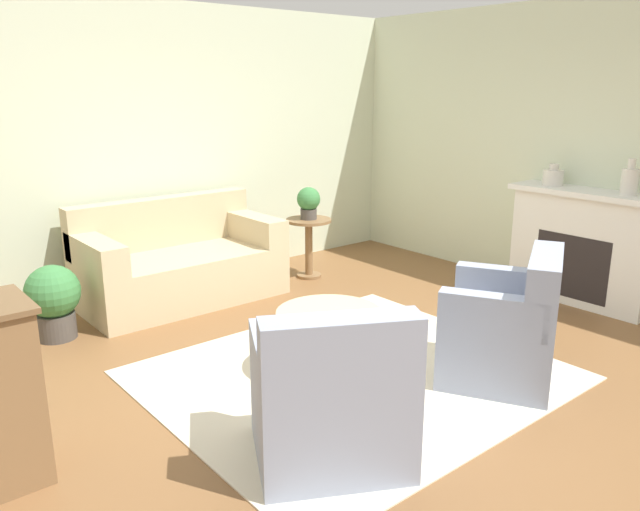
# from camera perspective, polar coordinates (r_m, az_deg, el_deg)

# --- Properties ---
(ground_plane) EXTENTS (16.00, 16.00, 0.00)m
(ground_plane) POSITION_cam_1_polar(r_m,az_deg,el_deg) (4.54, 3.02, -10.92)
(ground_plane) COLOR brown
(wall_back) EXTENTS (9.67, 0.12, 2.80)m
(wall_back) POSITION_cam_1_polar(r_m,az_deg,el_deg) (6.53, -14.50, 9.50)
(wall_back) COLOR beige
(wall_back) RESTS_ON ground_plane
(wall_right) EXTENTS (0.12, 9.84, 2.80)m
(wall_right) POSITION_cam_1_polar(r_m,az_deg,el_deg) (6.51, 23.15, 8.75)
(wall_right) COLOR beige
(wall_right) RESTS_ON ground_plane
(rug) EXTENTS (2.70, 2.37, 0.01)m
(rug) POSITION_cam_1_polar(r_m,az_deg,el_deg) (4.54, 3.03, -10.86)
(rug) COLOR beige
(rug) RESTS_ON ground_plane
(couch) EXTENTS (1.86, 0.95, 0.95)m
(couch) POSITION_cam_1_polar(r_m,az_deg,el_deg) (6.13, -12.76, -0.78)
(couch) COLOR #C6B289
(couch) RESTS_ON ground_plane
(armchair_left) EXTENTS (1.06, 1.03, 0.92)m
(armchair_left) POSITION_cam_1_polar(r_m,az_deg,el_deg) (3.44, 1.08, -13.19)
(armchair_left) COLOR #8E99B2
(armchair_left) RESTS_ON rug
(armchair_right) EXTENTS (1.06, 1.03, 0.92)m
(armchair_right) POSITION_cam_1_polar(r_m,az_deg,el_deg) (4.55, 16.67, -6.49)
(armchair_right) COLOR #8E99B2
(armchair_right) RESTS_ON rug
(ottoman_table) EXTENTS (0.75, 0.75, 0.46)m
(ottoman_table) POSITION_cam_1_polar(r_m,az_deg,el_deg) (4.46, 0.84, -7.20)
(ottoman_table) COLOR #C6B289
(ottoman_table) RESTS_ON rug
(side_table) EXTENTS (0.48, 0.48, 0.64)m
(side_table) POSITION_cam_1_polar(r_m,az_deg,el_deg) (6.66, -1.03, 1.59)
(side_table) COLOR olive
(side_table) RESTS_ON ground_plane
(fireplace) EXTENTS (0.44, 1.41, 1.08)m
(fireplace) POSITION_cam_1_polar(r_m,az_deg,el_deg) (6.34, 22.91, 0.96)
(fireplace) COLOR white
(fireplace) RESTS_ON ground_plane
(vase_mantel_near) EXTENTS (0.19, 0.19, 0.21)m
(vase_mantel_near) POSITION_cam_1_polar(r_m,az_deg,el_deg) (6.39, 20.54, 6.76)
(vase_mantel_near) COLOR silver
(vase_mantel_near) RESTS_ON fireplace
(vase_mantel_far) EXTENTS (0.14, 0.14, 0.32)m
(vase_mantel_far) POSITION_cam_1_polar(r_m,az_deg,el_deg) (6.06, 26.46, 6.14)
(vase_mantel_far) COLOR silver
(vase_mantel_far) RESTS_ON fireplace
(potted_plant_on_side_table) EXTENTS (0.25, 0.25, 0.34)m
(potted_plant_on_side_table) POSITION_cam_1_polar(r_m,az_deg,el_deg) (6.57, -1.05, 4.95)
(potted_plant_on_side_table) COLOR #4C4742
(potted_plant_on_side_table) RESTS_ON side_table
(potted_plant_floor) EXTENTS (0.44, 0.44, 0.62)m
(potted_plant_floor) POSITION_cam_1_polar(r_m,az_deg,el_deg) (5.48, -23.20, -3.64)
(potted_plant_floor) COLOR #4C4742
(potted_plant_floor) RESTS_ON ground_plane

